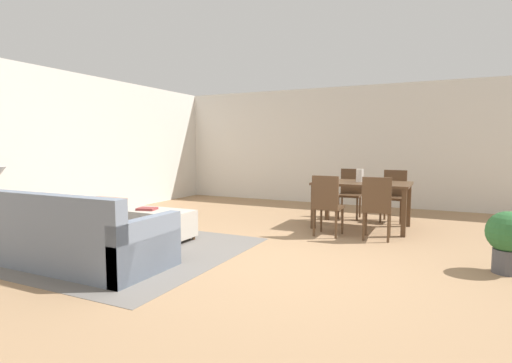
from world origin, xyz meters
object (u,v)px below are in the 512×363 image
object	(u,v)px
ottoman_table	(153,223)
potted_plant	(508,238)
dining_table	(362,188)
book_on_ottoman	(147,209)
dining_chair_far_right	(394,193)
couch	(74,240)
vase_centerpiece	(360,175)
dining_chair_near_right	(377,205)
dining_chair_far_left	(350,190)
dining_chair_near_left	(327,202)

from	to	relation	value
ottoman_table	potted_plant	world-z (taller)	potted_plant
dining_table	book_on_ottoman	xyz separation A→B (m)	(-2.64, -2.21, -0.21)
ottoman_table	book_on_ottoman	world-z (taller)	book_on_ottoman
dining_chair_far_right	potted_plant	xyz separation A→B (m)	(1.45, -2.55, -0.13)
dining_table	dining_chair_far_right	xyz separation A→B (m)	(0.41, 0.81, -0.15)
couch	vase_centerpiece	world-z (taller)	vase_centerpiece
dining_chair_near_right	potted_plant	world-z (taller)	dining_chair_near_right
dining_chair_far_left	potted_plant	bearing A→B (deg)	-49.14
ottoman_table	vase_centerpiece	size ratio (longest dim) A/B	5.54
couch	vase_centerpiece	xyz separation A→B (m)	(2.51, 3.55, 0.58)
vase_centerpiece	dining_chair_near_right	bearing A→B (deg)	-63.82
dining_chair_near_right	book_on_ottoman	world-z (taller)	dining_chair_near_right
dining_table	dining_chair_near_right	distance (m)	0.91
ottoman_table	dining_chair_near_right	world-z (taller)	dining_chair_near_right
book_on_ottoman	potted_plant	world-z (taller)	potted_plant
couch	dining_chair_near_right	size ratio (longest dim) A/B	2.36
dining_chair_near_right	vase_centerpiece	xyz separation A→B (m)	(-0.41, 0.84, 0.35)
ottoman_table	dining_chair_far_left	xyz separation A→B (m)	(2.19, 3.01, 0.27)
couch	potted_plant	xyz separation A→B (m)	(4.42, 1.79, 0.10)
dining_chair_near_right	vase_centerpiece	size ratio (longest dim) A/B	4.30
vase_centerpiece	book_on_ottoman	world-z (taller)	vase_centerpiece
dining_chair_far_left	book_on_ottoman	distance (m)	3.80
dining_chair_near_right	ottoman_table	bearing A→B (deg)	-155.35
dining_table	vase_centerpiece	world-z (taller)	vase_centerpiece
couch	dining_chair_far_right	bearing A→B (deg)	55.56
book_on_ottoman	potted_plant	size ratio (longest dim) A/B	0.39
dining_table	ottoman_table	bearing A→B (deg)	-139.87
ottoman_table	couch	bearing A→B (deg)	-89.64
dining_chair_far_left	book_on_ottoman	bearing A→B (deg)	-126.54
potted_plant	vase_centerpiece	bearing A→B (deg)	137.26
dining_chair_near_right	dining_chair_far_right	world-z (taller)	same
dining_chair_far_left	dining_chair_far_right	xyz separation A→B (m)	(0.79, -0.04, 0.00)
dining_chair_far_right	vase_centerpiece	distance (m)	0.97
dining_chair_near_left	dining_chair_far_right	xyz separation A→B (m)	(0.76, 1.68, 0.00)
dining_chair_far_right	potted_plant	distance (m)	2.93
dining_chair_near_right	book_on_ottoman	bearing A→B (deg)	-155.11
dining_chair_near_left	book_on_ottoman	distance (m)	2.65
couch	dining_chair_near_left	size ratio (longest dim) A/B	2.36
dining_table	vase_centerpiece	xyz separation A→B (m)	(-0.05, 0.03, 0.20)
potted_plant	dining_table	bearing A→B (deg)	136.95
dining_chair_near_right	couch	bearing A→B (deg)	-137.19
dining_chair_near_right	potted_plant	size ratio (longest dim) A/B	1.37
dining_table	vase_centerpiece	distance (m)	0.21
vase_centerpiece	dining_table	bearing A→B (deg)	-28.36
book_on_ottoman	dining_table	bearing A→B (deg)	39.99
couch	dining_chair_far_right	size ratio (longest dim) A/B	2.36
dining_chair_far_left	dining_chair_far_right	size ratio (longest dim) A/B	1.00
dining_table	dining_chair_far_right	size ratio (longest dim) A/B	1.65
dining_chair_far_right	couch	bearing A→B (deg)	-124.44
vase_centerpiece	dining_chair_near_left	bearing A→B (deg)	-108.50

